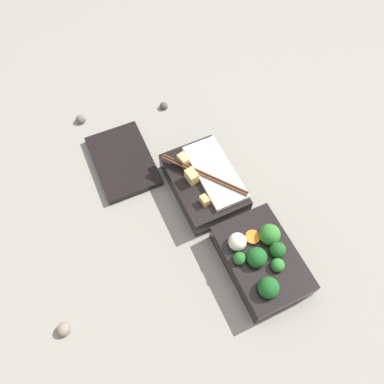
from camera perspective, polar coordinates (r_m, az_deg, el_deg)
The scene contains 7 objects.
ground_plane at distance 0.85m, azimuth 6.74°, elevation -4.93°, with size 3.00×3.00×0.00m, color gray.
bento_tray_vegetable at distance 0.79m, azimuth 10.46°, elevation -10.07°, with size 0.20×0.14×0.09m.
bento_tray_rice at distance 0.86m, azimuth 1.93°, elevation 1.50°, with size 0.20×0.14×0.08m.
bento_lid at distance 0.93m, azimuth -10.48°, elevation 4.70°, with size 0.20×0.13×0.02m, color black.
pebble_0 at distance 0.81m, azimuth -18.99°, elevation -19.22°, with size 0.03×0.03×0.03m, color #7A6B5B.
pebble_1 at distance 1.03m, azimuth -4.32°, elevation 12.92°, with size 0.02×0.02×0.02m, color #474442.
pebble_2 at distance 1.04m, azimuth -16.60°, elevation 10.53°, with size 0.02×0.02×0.02m, color #595651.
Camera 1 is at (-0.27, 0.24, 0.77)m, focal length 35.00 mm.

